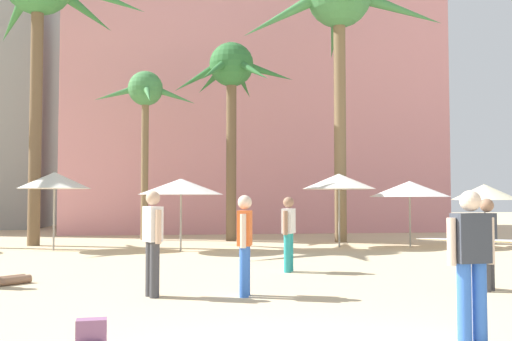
# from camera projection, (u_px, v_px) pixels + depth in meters

# --- Properties ---
(hotel_pink) EXTENTS (18.51, 9.85, 12.48)m
(hotel_pink) POSITION_uv_depth(u_px,v_px,m) (249.00, 115.00, 32.19)
(hotel_pink) COLOR pink
(hotel_pink) RESTS_ON ground
(palm_tree_far_left) EXTENTS (4.10, 4.03, 6.76)m
(palm_tree_far_left) POSITION_uv_depth(u_px,v_px,m) (145.00, 99.00, 23.45)
(palm_tree_far_left) COLOR brown
(palm_tree_far_left) RESTS_ON ground
(palm_tree_right) EXTENTS (7.94, 7.87, 10.74)m
(palm_tree_right) POSITION_uv_depth(u_px,v_px,m) (340.00, 10.00, 22.49)
(palm_tree_right) COLOR brown
(palm_tree_right) RESTS_ON ground
(palm_tree_far_right) EXTENTS (4.81, 4.41, 7.77)m
(palm_tree_far_right) POSITION_uv_depth(u_px,v_px,m) (231.00, 79.00, 22.92)
(palm_tree_far_right) COLOR brown
(palm_tree_far_right) RESTS_ON ground
(cafe_umbrella_0) EXTENTS (2.26, 2.26, 2.48)m
(cafe_umbrella_0) POSITION_uv_depth(u_px,v_px,m) (55.00, 180.00, 18.53)
(cafe_umbrella_0) COLOR gray
(cafe_umbrella_0) RESTS_ON ground
(cafe_umbrella_1) EXTENTS (2.22, 2.22, 2.13)m
(cafe_umbrella_1) POSITION_uv_depth(u_px,v_px,m) (484.00, 192.00, 19.83)
(cafe_umbrella_1) COLOR gray
(cafe_umbrella_1) RESTS_ON ground
(cafe_umbrella_2) EXTENTS (2.66, 2.66, 2.26)m
(cafe_umbrella_2) POSITION_uv_depth(u_px,v_px,m) (181.00, 187.00, 18.19)
(cafe_umbrella_2) COLOR gray
(cafe_umbrella_2) RESTS_ON ground
(cafe_umbrella_3) EXTENTS (2.72, 2.72, 2.23)m
(cafe_umbrella_3) POSITION_uv_depth(u_px,v_px,m) (410.00, 189.00, 19.89)
(cafe_umbrella_3) COLOR gray
(cafe_umbrella_3) RESTS_ON ground
(cafe_umbrella_5) EXTENTS (2.47, 2.47, 2.47)m
(cafe_umbrella_5) POSITION_uv_depth(u_px,v_px,m) (339.00, 181.00, 19.69)
(cafe_umbrella_5) COLOR gray
(cafe_umbrella_5) RESTS_ON ground
(backpack) EXTENTS (0.31, 0.26, 0.42)m
(backpack) POSITION_uv_depth(u_px,v_px,m) (91.00, 341.00, 5.86)
(backpack) COLOR #84547A
(backpack) RESTS_ON ground
(person_far_right) EXTENTS (2.18, 2.61, 1.63)m
(person_far_right) POSITION_uv_depth(u_px,v_px,m) (492.00, 241.00, 10.20)
(person_far_right) COLOR #3D3D42
(person_far_right) RESTS_ON ground
(person_near_right) EXTENTS (0.36, 0.59, 1.76)m
(person_near_right) POSITION_uv_depth(u_px,v_px,m) (153.00, 238.00, 9.74)
(person_near_right) COLOR #3D3D42
(person_near_right) RESTS_ON ground
(person_mid_right) EXTENTS (0.31, 0.61, 1.69)m
(person_mid_right) POSITION_uv_depth(u_px,v_px,m) (245.00, 241.00, 9.81)
(person_mid_right) COLOR blue
(person_mid_right) RESTS_ON ground
(person_near_left) EXTENTS (0.38, 0.58, 1.67)m
(person_near_left) POSITION_uv_depth(u_px,v_px,m) (289.00, 231.00, 13.05)
(person_near_left) COLOR teal
(person_near_left) RESTS_ON ground
(person_mid_left) EXTENTS (0.61, 0.26, 1.73)m
(person_mid_left) POSITION_uv_depth(u_px,v_px,m) (471.00, 259.00, 6.61)
(person_mid_left) COLOR blue
(person_mid_left) RESTS_ON ground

